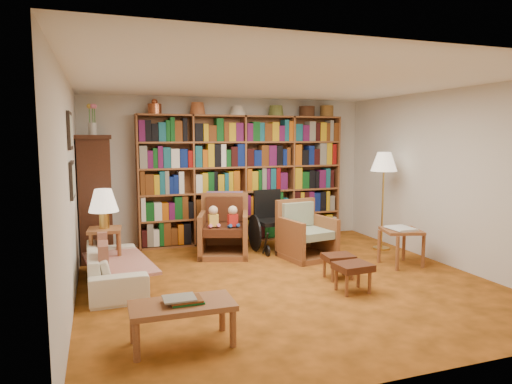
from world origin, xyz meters
name	(u,v)px	position (x,y,z in m)	size (l,w,h in m)	color
floor	(284,281)	(0.00, 0.00, 0.00)	(5.00, 5.00, 0.00)	#BA601C
ceiling	(286,82)	(0.00, 0.00, 2.50)	(5.00, 5.00, 0.00)	white
wall_back	(230,170)	(0.00, 2.50, 1.25)	(5.00, 5.00, 0.00)	silver
wall_front	(417,217)	(0.00, -2.50, 1.25)	(5.00, 5.00, 0.00)	silver
wall_left	(69,192)	(-2.50, 0.00, 1.25)	(5.00, 5.00, 0.00)	silver
wall_right	(447,178)	(2.50, 0.00, 1.25)	(5.00, 5.00, 0.00)	silver
bookshelf	(244,175)	(0.20, 2.33, 1.17)	(3.60, 0.30, 2.42)	brown
curio_cabinet	(95,196)	(-2.25, 2.00, 0.95)	(0.50, 0.95, 2.40)	#3A1A0F
framed_pictures	(71,155)	(-2.48, 0.30, 1.62)	(0.03, 0.52, 0.97)	black
sofa	(115,267)	(-2.05, 0.52, 0.24)	(0.64, 1.63, 0.48)	beige
sofa_throw	(119,261)	(-2.00, 0.52, 0.30)	(0.72, 1.34, 0.04)	beige
cushion_left	(103,244)	(-2.18, 0.87, 0.45)	(0.12, 0.38, 0.38)	maroon
cushion_right	(104,258)	(-2.18, 0.17, 0.45)	(0.11, 0.36, 0.36)	maroon
side_table_lamp	(105,241)	(-2.15, 0.97, 0.47)	(0.45, 0.45, 0.64)	brown
table_lamp	(103,202)	(-2.15, 0.97, 0.99)	(0.38, 0.38, 0.52)	gold
armchair_leather	(222,229)	(-0.40, 1.58, 0.39)	(0.99, 0.99, 0.96)	brown
armchair_sage	(304,235)	(0.75, 1.00, 0.33)	(0.82, 0.84, 0.87)	brown
wheelchair	(270,223)	(0.41, 1.59, 0.44)	(0.56, 0.78, 0.97)	black
floor_lamp	(384,166)	(2.15, 1.02, 1.37)	(0.42, 0.42, 1.59)	gold
side_table_papers	(401,235)	(1.85, 0.12, 0.44)	(0.62, 0.62, 0.55)	brown
footstool_a	(353,269)	(0.61, -0.65, 0.28)	(0.43, 0.37, 0.35)	#4B2514
footstool_b	(338,259)	(0.70, -0.14, 0.26)	(0.40, 0.35, 0.32)	#4B2514
coffee_table	(182,308)	(-1.55, -1.37, 0.33)	(0.91, 0.46, 0.44)	brown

